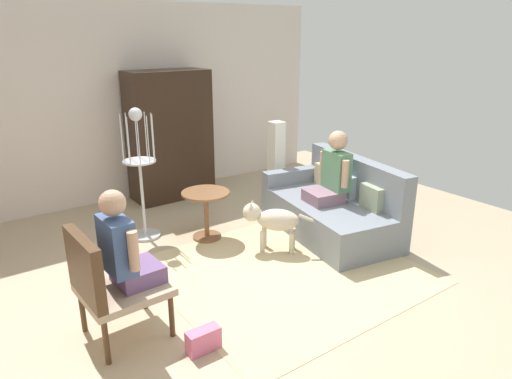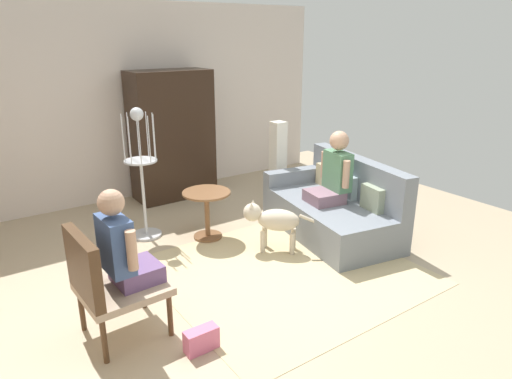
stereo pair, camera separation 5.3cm
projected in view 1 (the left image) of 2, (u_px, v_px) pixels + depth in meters
name	position (u px, v px, depth m)	size (l,w,h in m)	color
ground_plane	(274.00, 273.00, 4.70)	(7.47, 7.47, 0.00)	tan
back_wall	(142.00, 102.00, 6.69)	(5.95, 0.12, 2.77)	silver
area_rug	(286.00, 271.00, 4.74)	(2.47, 2.35, 0.01)	#C6B284
couch	(333.00, 208.00, 5.60)	(1.24, 1.92, 0.91)	slate
armchair	(106.00, 281.00, 3.51)	(0.67, 0.64, 0.95)	#4C331E
person_on_couch	(332.00, 173.00, 5.41)	(0.51, 0.53, 0.84)	gray
person_on_armchair	(123.00, 248.00, 3.53)	(0.43, 0.51, 0.80)	#6B4C7B
round_end_table	(206.00, 208.00, 5.40)	(0.56, 0.56, 0.58)	brown
dog	(272.00, 220.00, 5.09)	(0.61, 0.61, 0.58)	beige
bird_cage_stand	(141.00, 176.00, 5.31)	(0.38, 0.38, 1.56)	silver
column_lamp	(276.00, 165.00, 6.38)	(0.20, 0.20, 1.20)	#4C4742
armoire_cabinet	(170.00, 136.00, 6.65)	(1.15, 0.56, 1.85)	black
handbag	(203.00, 340.00, 3.53)	(0.27, 0.12, 0.19)	#D8668C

